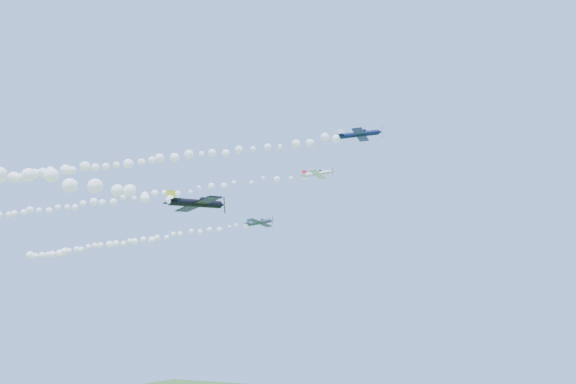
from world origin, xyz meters
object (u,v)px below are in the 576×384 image
at_px(plane_black, 197,203).
at_px(plane_navy, 360,134).
at_px(plane_white, 318,174).
at_px(plane_grey, 260,222).

bearing_deg(plane_black, plane_navy, -16.96).
xyz_separation_m(plane_navy, plane_black, (-15.16, -17.66, -12.64)).
bearing_deg(plane_white, plane_black, -97.51).
relative_size(plane_navy, plane_grey, 0.98).
distance_m(plane_navy, plane_black, 26.48).
xyz_separation_m(plane_white, plane_navy, (13.24, -14.89, -0.12)).
relative_size(plane_white, plane_black, 0.78).
bearing_deg(plane_grey, plane_navy, -30.63).
xyz_separation_m(plane_white, plane_grey, (-15.69, 6.12, -6.51)).
bearing_deg(plane_grey, plane_white, -15.95).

